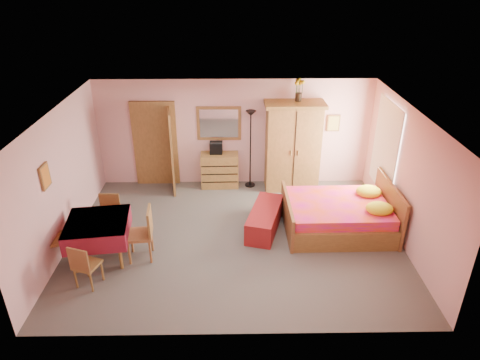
{
  "coord_description": "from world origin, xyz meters",
  "views": [
    {
      "loc": [
        -0.02,
        -7.13,
        4.9
      ],
      "look_at": [
        0.1,
        0.3,
        1.15
      ],
      "focal_mm": 32.0,
      "sensor_mm": 36.0,
      "label": 1
    }
  ],
  "objects_px": {
    "stereo": "(216,148)",
    "dining_table": "(100,239)",
    "bed": "(338,207)",
    "bench": "(265,219)",
    "chair_north": "(109,218)",
    "chest_of_drawers": "(220,170)",
    "chair_west": "(60,238)",
    "wall_mirror": "(219,123)",
    "chair_south": "(87,264)",
    "chair_east": "(139,234)",
    "sunflower_vase": "(299,90)",
    "wardrobe": "(293,146)",
    "floor_lamp": "(250,150)"
  },
  "relations": [
    {
      "from": "wall_mirror",
      "to": "chest_of_drawers",
      "type": "bearing_deg",
      "value": -89.33
    },
    {
      "from": "wall_mirror",
      "to": "sunflower_vase",
      "type": "xyz_separation_m",
      "value": [
        1.81,
        -0.22,
        0.85
      ]
    },
    {
      "from": "wardrobe",
      "to": "bench",
      "type": "xyz_separation_m",
      "value": [
        -0.76,
        -1.86,
        -0.84
      ]
    },
    {
      "from": "bed",
      "to": "chair_east",
      "type": "bearing_deg",
      "value": -167.27
    },
    {
      "from": "stereo",
      "to": "chair_west",
      "type": "height_order",
      "value": "stereo"
    },
    {
      "from": "wardrobe",
      "to": "chair_west",
      "type": "height_order",
      "value": "wardrobe"
    },
    {
      "from": "chest_of_drawers",
      "to": "dining_table",
      "type": "relative_size",
      "value": 0.83
    },
    {
      "from": "wardrobe",
      "to": "bed",
      "type": "relative_size",
      "value": 0.99
    },
    {
      "from": "sunflower_vase",
      "to": "bench",
      "type": "bearing_deg",
      "value": -113.27
    },
    {
      "from": "bench",
      "to": "chair_south",
      "type": "xyz_separation_m",
      "value": [
        -3.1,
        -1.67,
        0.18
      ]
    },
    {
      "from": "wardrobe",
      "to": "bench",
      "type": "height_order",
      "value": "wardrobe"
    },
    {
      "from": "chest_of_drawers",
      "to": "wardrobe",
      "type": "distance_m",
      "value": 1.86
    },
    {
      "from": "chair_east",
      "to": "dining_table",
      "type": "bearing_deg",
      "value": 83.6
    },
    {
      "from": "floor_lamp",
      "to": "wardrobe",
      "type": "height_order",
      "value": "wardrobe"
    },
    {
      "from": "chair_south",
      "to": "chest_of_drawers",
      "type": "bearing_deg",
      "value": 78.67
    },
    {
      "from": "dining_table",
      "to": "wall_mirror",
      "type": "bearing_deg",
      "value": 55.44
    },
    {
      "from": "chest_of_drawers",
      "to": "floor_lamp",
      "type": "distance_m",
      "value": 0.92
    },
    {
      "from": "bed",
      "to": "dining_table",
      "type": "xyz_separation_m",
      "value": [
        -4.58,
        -0.9,
        -0.1
      ]
    },
    {
      "from": "sunflower_vase",
      "to": "chair_south",
      "type": "relative_size",
      "value": 0.62
    },
    {
      "from": "bed",
      "to": "bench",
      "type": "height_order",
      "value": "bed"
    },
    {
      "from": "chest_of_drawers",
      "to": "dining_table",
      "type": "height_order",
      "value": "chest_of_drawers"
    },
    {
      "from": "chest_of_drawers",
      "to": "floor_lamp",
      "type": "relative_size",
      "value": 0.47
    },
    {
      "from": "wardrobe",
      "to": "chair_east",
      "type": "height_order",
      "value": "wardrobe"
    },
    {
      "from": "sunflower_vase",
      "to": "bed",
      "type": "distance_m",
      "value": 2.81
    },
    {
      "from": "sunflower_vase",
      "to": "dining_table",
      "type": "bearing_deg",
      "value": -143.98
    },
    {
      "from": "wardrobe",
      "to": "chair_west",
      "type": "relative_size",
      "value": 2.19
    },
    {
      "from": "floor_lamp",
      "to": "chair_south",
      "type": "bearing_deg",
      "value": -128.43
    },
    {
      "from": "dining_table",
      "to": "chair_north",
      "type": "bearing_deg",
      "value": 90.31
    },
    {
      "from": "sunflower_vase",
      "to": "stereo",
      "type": "bearing_deg",
      "value": 178.02
    },
    {
      "from": "chest_of_drawers",
      "to": "chair_east",
      "type": "distance_m",
      "value": 3.2
    },
    {
      "from": "chest_of_drawers",
      "to": "chair_north",
      "type": "relative_size",
      "value": 1.02
    },
    {
      "from": "sunflower_vase",
      "to": "dining_table",
      "type": "relative_size",
      "value": 0.48
    },
    {
      "from": "chair_north",
      "to": "chest_of_drawers",
      "type": "bearing_deg",
      "value": -131.83
    },
    {
      "from": "sunflower_vase",
      "to": "bench",
      "type": "xyz_separation_m",
      "value": [
        -0.84,
        -1.95,
        -2.17
      ]
    },
    {
      "from": "stereo",
      "to": "chair_south",
      "type": "height_order",
      "value": "stereo"
    },
    {
      "from": "floor_lamp",
      "to": "sunflower_vase",
      "type": "relative_size",
      "value": 3.71
    },
    {
      "from": "chair_south",
      "to": "wall_mirror",
      "type": "bearing_deg",
      "value": 80.05
    },
    {
      "from": "dining_table",
      "to": "chair_east",
      "type": "xyz_separation_m",
      "value": [
        0.74,
        -0.01,
        0.11
      ]
    },
    {
      "from": "sunflower_vase",
      "to": "chair_east",
      "type": "bearing_deg",
      "value": -138.06
    },
    {
      "from": "chair_north",
      "to": "chair_east",
      "type": "distance_m",
      "value": 1.01
    },
    {
      "from": "wall_mirror",
      "to": "chair_north",
      "type": "relative_size",
      "value": 1.19
    },
    {
      "from": "sunflower_vase",
      "to": "wardrobe",
      "type": "bearing_deg",
      "value": -131.56
    },
    {
      "from": "wardrobe",
      "to": "sunflower_vase",
      "type": "height_order",
      "value": "sunflower_vase"
    },
    {
      "from": "stereo",
      "to": "dining_table",
      "type": "xyz_separation_m",
      "value": [
        -2.05,
        -2.93,
        -0.59
      ]
    },
    {
      "from": "wall_mirror",
      "to": "chair_east",
      "type": "height_order",
      "value": "wall_mirror"
    },
    {
      "from": "dining_table",
      "to": "chest_of_drawers",
      "type": "bearing_deg",
      "value": 53.53
    },
    {
      "from": "wall_mirror",
      "to": "dining_table",
      "type": "height_order",
      "value": "wall_mirror"
    },
    {
      "from": "chest_of_drawers",
      "to": "wall_mirror",
      "type": "height_order",
      "value": "wall_mirror"
    },
    {
      "from": "floor_lamp",
      "to": "chair_south",
      "type": "height_order",
      "value": "floor_lamp"
    },
    {
      "from": "sunflower_vase",
      "to": "chair_east",
      "type": "distance_m",
      "value": 4.7
    }
  ]
}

